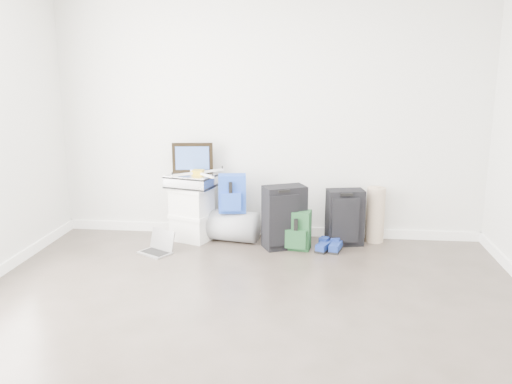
# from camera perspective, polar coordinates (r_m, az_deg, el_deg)

# --- Properties ---
(ground) EXTENTS (5.00, 5.00, 0.00)m
(ground) POSITION_cam_1_polar(r_m,az_deg,el_deg) (3.67, -2.10, -16.28)
(ground) COLOR #352E26
(ground) RESTS_ON ground
(room_envelope) EXTENTS (4.52, 5.02, 2.71)m
(room_envelope) POSITION_cam_1_polar(r_m,az_deg,el_deg) (3.22, -2.32, 11.72)
(room_envelope) COLOR silver
(room_envelope) RESTS_ON ground
(boxes_stack) EXTENTS (0.49, 0.45, 0.57)m
(boxes_stack) POSITION_cam_1_polar(r_m,az_deg,el_deg) (5.74, -6.76, -2.27)
(boxes_stack) COLOR white
(boxes_stack) RESTS_ON ground
(briefcase) EXTENTS (0.54, 0.45, 0.13)m
(briefcase) POSITION_cam_1_polar(r_m,az_deg,el_deg) (5.66, -6.85, 1.16)
(briefcase) COLOR #B2B2B7
(briefcase) RESTS_ON boxes_stack
(painting) EXTENTS (0.42, 0.08, 0.32)m
(painting) POSITION_cam_1_polar(r_m,az_deg,el_deg) (5.71, -6.70, 3.58)
(painting) COLOR black
(painting) RESTS_ON briefcase
(drone) EXTENTS (0.47, 0.47, 0.05)m
(drone) POSITION_cam_1_polar(r_m,az_deg,el_deg) (5.60, -6.12, 2.04)
(drone) COLOR gold
(drone) RESTS_ON briefcase
(duffel_bag) EXTENTS (0.58, 0.42, 0.32)m
(duffel_bag) POSITION_cam_1_polar(r_m,az_deg,el_deg) (5.70, -2.45, -3.60)
(duffel_bag) COLOR gray
(duffel_bag) RESTS_ON ground
(blue_backpack) EXTENTS (0.30, 0.24, 0.39)m
(blue_backpack) POSITION_cam_1_polar(r_m,az_deg,el_deg) (5.59, -2.53, -0.23)
(blue_backpack) COLOR #1931A3
(blue_backpack) RESTS_ON duffel_bag
(large_suitcase) EXTENTS (0.47, 0.41, 0.64)m
(large_suitcase) POSITION_cam_1_polar(r_m,az_deg,el_deg) (5.45, 2.99, -2.67)
(large_suitcase) COLOR black
(large_suitcase) RESTS_ON ground
(green_backpack) EXTENTS (0.31, 0.25, 0.40)m
(green_backpack) POSITION_cam_1_polar(r_m,az_deg,el_deg) (5.45, 4.24, -4.09)
(green_backpack) COLOR #12321D
(green_backpack) RESTS_ON ground
(carry_on) EXTENTS (0.40, 0.30, 0.58)m
(carry_on) POSITION_cam_1_polar(r_m,az_deg,el_deg) (5.62, 9.33, -2.66)
(carry_on) COLOR black
(carry_on) RESTS_ON ground
(shoes) EXTENTS (0.29, 0.27, 0.08)m
(shoes) POSITION_cam_1_polar(r_m,az_deg,el_deg) (5.48, 7.80, -5.73)
(shoes) COLOR black
(shoes) RESTS_ON ground
(rolled_rug) EXTENTS (0.19, 0.19, 0.58)m
(rolled_rug) POSITION_cam_1_polar(r_m,az_deg,el_deg) (5.78, 12.45, -2.35)
(rolled_rug) COLOR tan
(rolled_rug) RESTS_ON ground
(laptop) EXTENTS (0.38, 0.35, 0.22)m
(laptop) POSITION_cam_1_polar(r_m,az_deg,el_deg) (5.47, -10.27, -5.75)
(laptop) COLOR #B5B5B9
(laptop) RESTS_ON ground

